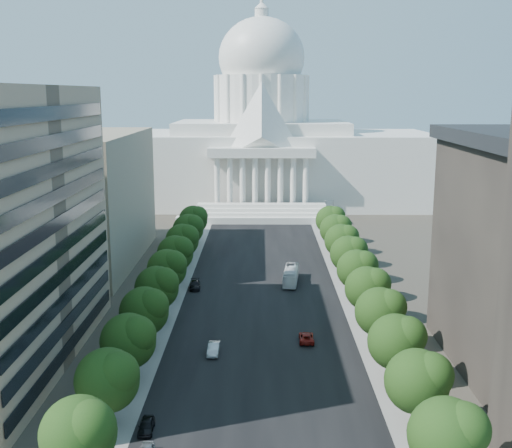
{
  "coord_description": "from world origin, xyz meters",
  "views": [
    {
      "loc": [
        -0.11,
        -45.21,
        38.94
      ],
      "look_at": [
        -1.06,
        72.6,
        14.79
      ],
      "focal_mm": 45.0,
      "sensor_mm": 36.0,
      "label": 1
    }
  ],
  "objects_px": {
    "car_dark_b": "(195,285)",
    "car_dark_a": "(146,426)",
    "city_bus": "(291,275)",
    "car_red": "(306,338)",
    "car_silver": "(214,349)"
  },
  "relations": [
    {
      "from": "car_red",
      "to": "car_dark_b",
      "type": "distance_m",
      "value": 34.79
    },
    {
      "from": "car_silver",
      "to": "car_red",
      "type": "bearing_deg",
      "value": 20.2
    },
    {
      "from": "car_dark_a",
      "to": "city_bus",
      "type": "xyz_separation_m",
      "value": [
        19.63,
        60.2,
        0.88
      ]
    },
    {
      "from": "car_dark_a",
      "to": "car_dark_b",
      "type": "xyz_separation_m",
      "value": [
        0.0,
        55.87,
        0.04
      ]
    },
    {
      "from": "car_dark_a",
      "to": "car_dark_b",
      "type": "distance_m",
      "value": 55.87
    },
    {
      "from": "car_dark_b",
      "to": "city_bus",
      "type": "distance_m",
      "value": 20.12
    },
    {
      "from": "city_bus",
      "to": "car_dark_a",
      "type": "bearing_deg",
      "value": -102.14
    },
    {
      "from": "car_dark_a",
      "to": "car_dark_b",
      "type": "relative_size",
      "value": 0.81
    },
    {
      "from": "car_silver",
      "to": "car_red",
      "type": "distance_m",
      "value": 15.27
    },
    {
      "from": "city_bus",
      "to": "car_dark_b",
      "type": "bearing_deg",
      "value": -161.64
    },
    {
      "from": "car_dark_a",
      "to": "car_red",
      "type": "relative_size",
      "value": 0.84
    },
    {
      "from": "car_dark_b",
      "to": "city_bus",
      "type": "height_order",
      "value": "city_bus"
    },
    {
      "from": "car_dark_a",
      "to": "car_silver",
      "type": "xyz_separation_m",
      "value": [
        6.21,
        22.92,
        0.07
      ]
    },
    {
      "from": "car_dark_b",
      "to": "car_dark_a",
      "type": "bearing_deg",
      "value": -94.36
    },
    {
      "from": "car_red",
      "to": "city_bus",
      "type": "height_order",
      "value": "city_bus"
    }
  ]
}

